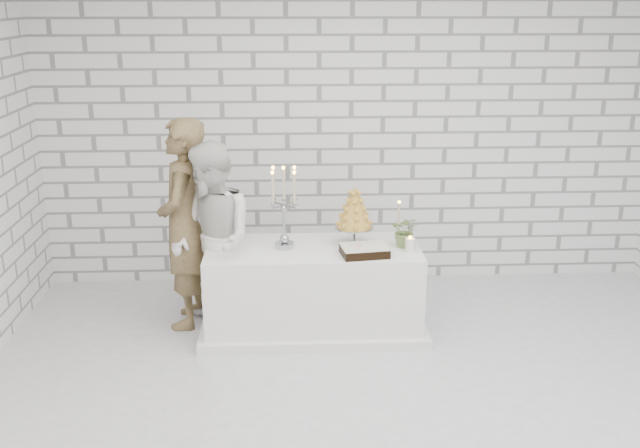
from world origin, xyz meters
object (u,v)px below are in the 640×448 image
(groom, at_px, (184,224))
(candelabra, at_px, (284,208))
(cake_table, at_px, (313,289))
(bride, at_px, (212,241))
(croquembouche, at_px, (354,216))

(groom, relative_size, candelabra, 2.59)
(cake_table, xyz_separation_m, bride, (-0.84, -0.01, 0.45))
(cake_table, relative_size, candelabra, 2.56)
(cake_table, height_order, croquembouche, croquembouche)
(bride, distance_m, croquembouche, 1.21)
(candelabra, bearing_deg, groom, 167.39)
(cake_table, distance_m, bride, 0.95)
(cake_table, distance_m, candelabra, 0.76)
(bride, bearing_deg, cake_table, 64.93)
(bride, height_order, croquembouche, bride)
(bride, relative_size, croquembouche, 3.24)
(groom, relative_size, croquembouche, 3.57)
(groom, distance_m, bride, 0.34)
(cake_table, height_order, candelabra, candelabra)
(bride, relative_size, candelabra, 2.36)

